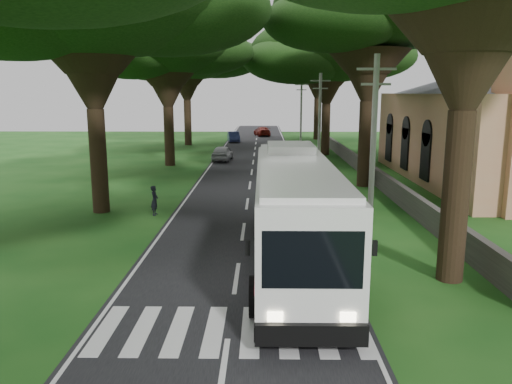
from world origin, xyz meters
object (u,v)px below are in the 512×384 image
coach_bus (295,210)px  pedestrian (155,200)px  distant_car_b (234,137)px  pole_mid (320,121)px  pole_far (301,112)px  distant_car_a (222,153)px  distant_car_c (262,131)px  pole_near (373,149)px  church (500,115)px

coach_bus → pedestrian: coach_bus is taller
coach_bus → distant_car_b: bearing=95.9°
pole_mid → pole_far: 20.00m
distant_car_a → distant_car_c: distant_car_a is taller
pedestrian → pole_mid: bearing=-31.7°
pole_mid → pole_far: (0.00, 20.00, 0.00)m
pole_near → pole_far: (0.00, 40.00, 0.00)m
distant_car_a → pedestrian: bearing=88.9°
church → distant_car_a: size_ratio=5.64×
distant_car_a → distant_car_c: (3.80, 28.31, -0.04)m
coach_bus → pedestrian: (-6.99, 7.79, -1.34)m
distant_car_c → pedestrian: (-5.67, -50.11, 0.09)m
pole_near → pole_far: size_ratio=1.00×
pole_far → coach_bus: (-3.38, -42.52, -2.05)m
pole_mid → coach_bus: bearing=-98.5°
coach_bus → distant_car_a: 30.06m
distant_car_a → distant_car_b: bearing=-86.2°
church → coach_bus: church is taller
church → distant_car_c: 43.54m
pole_mid → distant_car_a: bearing=140.2°
pole_far → church: bearing=-63.2°
pole_far → distant_car_b: 10.91m
pole_far → pedestrian: size_ratio=5.01×
pole_near → pole_mid: bearing=90.0°
pole_mid → pedestrian: pole_mid is taller
pole_far → coach_bus: size_ratio=0.59×
distant_car_c → distant_car_b: bearing=56.6°
pole_near → distant_car_c: pole_near is taller
church → distant_car_b: church is taller
pole_mid → distant_car_a: pole_mid is taller
coach_bus → pedestrian: 10.56m
pole_mid → distant_car_c: 35.86m
coach_bus → pole_far: bearing=85.4°
pole_near → distant_car_b: (-8.50, 45.88, -3.48)m
pole_mid → pole_far: size_ratio=1.00×
distant_car_c → distant_car_a: bearing=70.8°
church → distant_car_c: size_ratio=5.09×
distant_car_b → distant_car_c: size_ratio=0.86×
pole_mid → pole_far: same height
pole_far → distant_car_c: pole_far is taller
distant_car_c → pedestrian: size_ratio=2.95×
pole_near → pole_far: bearing=90.0°
distant_car_b → pedestrian: (-1.87, -40.61, 0.10)m
pole_near → pole_far: 40.00m
pole_near → pole_mid: 20.00m
church → pole_far: (-12.36, 24.45, -0.73)m
pole_near → pedestrian: size_ratio=5.01×
church → distant_car_a: bearing=151.1°
pole_far → distant_car_a: 15.84m
pole_near → coach_bus: 4.68m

